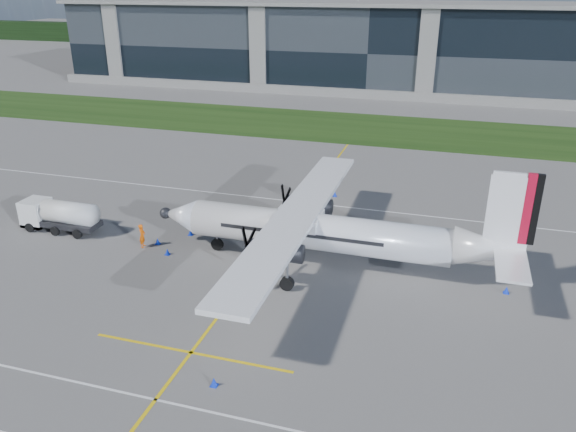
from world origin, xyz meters
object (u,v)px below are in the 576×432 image
object	(u,v)px
safety_cone_portwing	(214,382)
safety_cone_nose_stbd	(190,232)
ground_crew_person	(142,234)
fuel_tanker_truck	(55,215)
baggage_tug	(76,216)
safety_cone_tail	(506,290)
safety_cone_nose_port	(167,252)
safety_cone_fwd	(158,241)
turboprop_aircraft	(331,213)
safety_cone_stbdwing	(335,194)

from	to	relation	value
safety_cone_portwing	safety_cone_nose_stbd	world-z (taller)	same
ground_crew_person	safety_cone_nose_stbd	xyz separation A→B (m)	(2.58, 3.05, -0.84)
fuel_tanker_truck	ground_crew_person	xyz separation A→B (m)	(8.55, -0.79, -0.23)
baggage_tug	safety_cone_tail	xyz separation A→B (m)	(34.15, -1.15, -0.67)
safety_cone_nose_port	safety_cone_fwd	size ratio (longest dim) A/B	1.00
turboprop_aircraft	baggage_tug	size ratio (longest dim) A/B	9.05
fuel_tanker_truck	turboprop_aircraft	bearing A→B (deg)	0.94
turboprop_aircraft	safety_cone_nose_port	bearing A→B (deg)	-171.33
turboprop_aircraft	safety_cone_stbdwing	distance (m)	14.77
baggage_tug	ground_crew_person	bearing A→B (deg)	-14.28
turboprop_aircraft	safety_cone_portwing	size ratio (longest dim) A/B	55.31
baggage_tug	safety_cone_portwing	world-z (taller)	baggage_tug
ground_crew_person	safety_cone_portwing	bearing A→B (deg)	-153.38
safety_cone_nose_stbd	safety_cone_tail	bearing A→B (deg)	-5.50
ground_crew_person	safety_cone_nose_stbd	size ratio (longest dim) A/B	4.35
ground_crew_person	safety_cone_portwing	world-z (taller)	ground_crew_person
ground_crew_person	safety_cone_fwd	world-z (taller)	ground_crew_person
safety_cone_portwing	baggage_tug	bearing A→B (deg)	141.52
baggage_tug	turboprop_aircraft	bearing A→B (deg)	-1.81
baggage_tug	safety_cone_portwing	bearing A→B (deg)	-38.48
fuel_tanker_truck	safety_cone_portwing	distance (m)	24.96
turboprop_aircraft	fuel_tanker_truck	bearing A→B (deg)	-179.06
safety_cone_fwd	safety_cone_portwing	distance (m)	18.02
safety_cone_tail	safety_cone_fwd	bearing A→B (deg)	179.90
safety_cone_nose_port	safety_cone_fwd	distance (m)	2.18
safety_cone_tail	fuel_tanker_truck	bearing A→B (deg)	179.89
turboprop_aircraft	safety_cone_nose_stbd	distance (m)	12.85
ground_crew_person	turboprop_aircraft	bearing A→B (deg)	-100.41
safety_cone_tail	safety_cone_nose_stbd	world-z (taller)	same
turboprop_aircraft	ground_crew_person	world-z (taller)	turboprop_aircraft
ground_crew_person	safety_cone_stbdwing	world-z (taller)	ground_crew_person
turboprop_aircraft	ground_crew_person	distance (m)	15.04
safety_cone_tail	safety_cone_stbdwing	distance (m)	20.70
safety_cone_nose_port	turboprop_aircraft	bearing A→B (deg)	8.67
safety_cone_stbdwing	safety_cone_nose_port	bearing A→B (deg)	-120.96
fuel_tanker_truck	safety_cone_nose_port	world-z (taller)	fuel_tanker_truck
safety_cone_nose_port	safety_cone_portwing	xyz separation A→B (m)	(9.45, -12.76, 0.00)
baggage_tug	safety_cone_portwing	xyz separation A→B (m)	(19.26, -15.31, -0.67)
safety_cone_portwing	safety_cone_stbdwing	distance (m)	28.61
baggage_tug	safety_cone_nose_port	bearing A→B (deg)	-14.61
ground_crew_person	safety_cone_nose_port	world-z (taller)	ground_crew_person
safety_cone_tail	safety_cone_portwing	bearing A→B (deg)	-136.43
ground_crew_person	safety_cone_fwd	xyz separation A→B (m)	(0.85, 0.76, -0.84)
safety_cone_stbdwing	safety_cone_tail	bearing A→B (deg)	-44.23
fuel_tanker_truck	safety_cone_nose_stbd	size ratio (longest dim) A/B	14.02
safety_cone_fwd	safety_cone_nose_port	bearing A→B (deg)	-41.79
safety_cone_fwd	safety_cone_portwing	size ratio (longest dim) A/B	1.00
turboprop_aircraft	ground_crew_person	size ratio (longest dim) A/B	12.73
safety_cone_nose_port	safety_cone_fwd	bearing A→B (deg)	138.21
fuel_tanker_truck	safety_cone_nose_port	xyz separation A→B (m)	(11.02, -1.48, -1.06)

